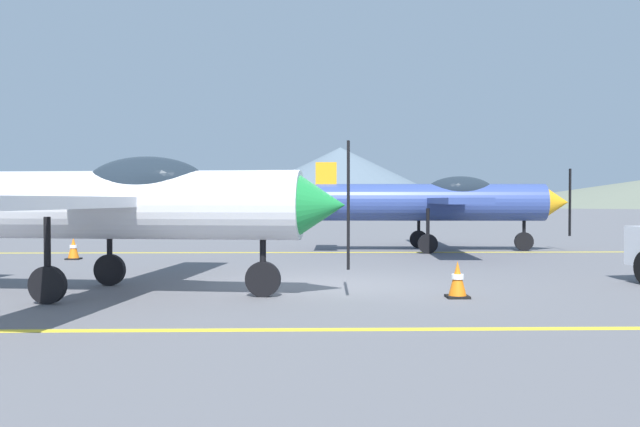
{
  "coord_description": "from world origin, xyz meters",
  "views": [
    {
      "loc": [
        -0.43,
        -12.69,
        1.58
      ],
      "look_at": [
        0.02,
        6.0,
        1.2
      ],
      "focal_mm": 38.96,
      "sensor_mm": 36.0,
      "label": 1
    }
  ],
  "objects_px": {
    "airplane_near": "(110,202)",
    "airplane_mid": "(440,201)",
    "traffic_cone_side": "(73,249)",
    "traffic_cone_front": "(458,280)"
  },
  "relations": [
    {
      "from": "airplane_near",
      "to": "airplane_mid",
      "type": "distance_m",
      "value": 12.1
    },
    {
      "from": "traffic_cone_side",
      "to": "traffic_cone_front",
      "type": "bearing_deg",
      "value": -40.59
    },
    {
      "from": "airplane_near",
      "to": "traffic_cone_side",
      "type": "xyz_separation_m",
      "value": [
        -2.84,
        6.75,
        -1.25
      ]
    },
    {
      "from": "airplane_near",
      "to": "traffic_cone_side",
      "type": "relative_size",
      "value": 15.45
    },
    {
      "from": "traffic_cone_side",
      "to": "airplane_near",
      "type": "bearing_deg",
      "value": -67.18
    },
    {
      "from": "airplane_mid",
      "to": "airplane_near",
      "type": "bearing_deg",
      "value": -127.64
    },
    {
      "from": "airplane_mid",
      "to": "traffic_cone_side",
      "type": "relative_size",
      "value": 15.4
    },
    {
      "from": "traffic_cone_front",
      "to": "airplane_near",
      "type": "bearing_deg",
      "value": 174.5
    },
    {
      "from": "airplane_near",
      "to": "airplane_mid",
      "type": "height_order",
      "value": "same"
    },
    {
      "from": "traffic_cone_side",
      "to": "airplane_mid",
      "type": "bearing_deg",
      "value": 15.45
    }
  ]
}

